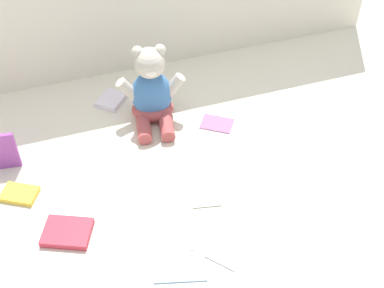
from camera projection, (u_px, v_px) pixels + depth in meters
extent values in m
plane|color=silver|center=(188.00, 144.00, 1.67)|extent=(3.20, 3.20, 0.00)
ellipsoid|color=#3F72B2|center=(152.00, 95.00, 1.72)|extent=(0.15, 0.12, 0.17)
ellipsoid|color=#B24C4C|center=(153.00, 109.00, 1.75)|extent=(0.16, 0.13, 0.06)
sphere|color=beige|center=(150.00, 63.00, 1.62)|extent=(0.11, 0.11, 0.10)
ellipsoid|color=white|center=(151.00, 72.00, 1.60)|extent=(0.04, 0.04, 0.03)
sphere|color=beige|center=(137.00, 52.00, 1.60)|extent=(0.04, 0.04, 0.04)
sphere|color=beige|center=(160.00, 50.00, 1.61)|extent=(0.04, 0.04, 0.04)
cylinder|color=beige|center=(129.00, 90.00, 1.68)|extent=(0.09, 0.05, 0.09)
cylinder|color=beige|center=(174.00, 86.00, 1.70)|extent=(0.09, 0.05, 0.09)
cylinder|color=#B24C4C|center=(144.00, 130.00, 1.69)|extent=(0.06, 0.10, 0.04)
cylinder|color=#B24C4C|center=(167.00, 127.00, 1.70)|extent=(0.06, 0.10, 0.04)
cube|color=yellow|center=(20.00, 194.00, 1.52)|extent=(0.12, 0.11, 0.02)
cube|color=#C63143|center=(67.00, 232.00, 1.42)|extent=(0.15, 0.14, 0.02)
cube|color=white|center=(219.00, 250.00, 1.38)|extent=(0.14, 0.14, 0.01)
cube|color=#9CA290|center=(204.00, 188.00, 1.54)|extent=(0.11, 0.15, 0.01)
cube|color=#A56592|center=(217.00, 123.00, 1.74)|extent=(0.13, 0.12, 0.01)
cube|color=white|center=(111.00, 100.00, 1.82)|extent=(0.12, 0.12, 0.02)
cube|color=purple|center=(1.00, 152.00, 1.56)|extent=(0.10, 0.03, 0.13)
cube|color=#85A8D9|center=(180.00, 267.00, 1.35)|extent=(0.15, 0.12, 0.01)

